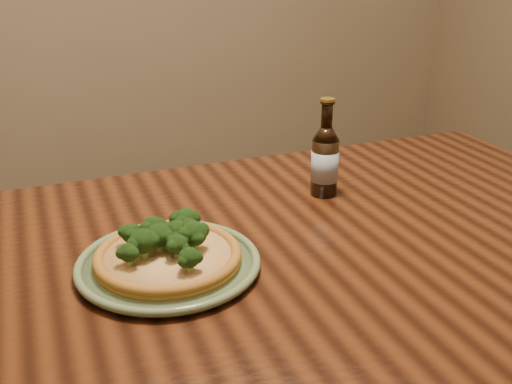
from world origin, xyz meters
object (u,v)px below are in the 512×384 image
object	(u,v)px
plate	(169,264)
beer_bottle	(325,160)
table	(249,301)
pizza	(168,252)

from	to	relation	value
plate	beer_bottle	size ratio (longest dim) A/B	1.46
table	plate	bearing A→B (deg)	179.37
table	pizza	world-z (taller)	pizza
plate	beer_bottle	bearing A→B (deg)	26.18
plate	pizza	size ratio (longest dim) A/B	1.26
table	plate	world-z (taller)	plate
pizza	beer_bottle	xyz separation A→B (m)	(0.37, 0.18, 0.05)
table	plate	distance (m)	0.17
plate	beer_bottle	xyz separation A→B (m)	(0.38, 0.18, 0.07)
plate	pizza	bearing A→B (deg)	80.96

